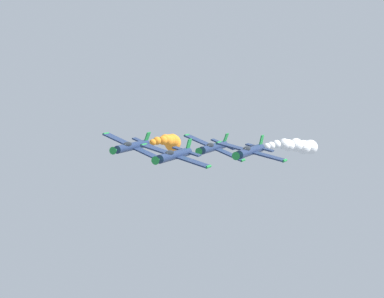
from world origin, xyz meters
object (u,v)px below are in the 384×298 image
at_px(airplane_lead, 174,155).
at_px(airplane_left_inner, 250,151).
at_px(airplane_right_inner, 132,146).
at_px(airplane_left_outer, 213,147).

relative_size(airplane_lead, airplane_left_inner, 1.00).
bearing_deg(airplane_right_inner, airplane_lead, 143.17).
distance_m(airplane_lead, airplane_left_inner, 10.17).
height_order(airplane_left_inner, airplane_right_inner, airplane_left_inner).
bearing_deg(airplane_left_inner, airplane_right_inner, -2.56).
bearing_deg(airplane_left_inner, airplane_lead, 38.43).
bearing_deg(airplane_left_outer, airplane_lead, 90.99).
bearing_deg(airplane_lead, airplane_right_inner, -36.83).
xyz_separation_m(airplane_lead, airplane_left_outer, (0.25, -14.59, -0.49)).
bearing_deg(airplane_right_inner, airplane_left_inner, 177.44).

